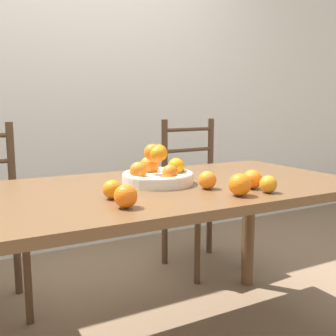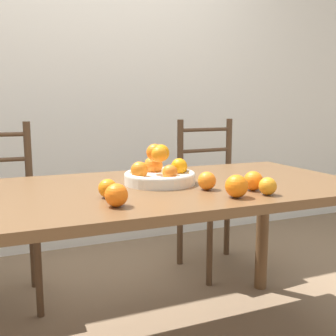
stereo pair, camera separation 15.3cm
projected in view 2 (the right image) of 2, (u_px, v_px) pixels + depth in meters
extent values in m
cube|color=silver|center=(89.00, 71.00, 2.83)|extent=(8.00, 0.06, 2.60)
cube|color=brown|center=(165.00, 189.00, 1.59)|extent=(1.64, 0.84, 0.03)
cylinder|color=brown|center=(262.00, 230.00, 2.24)|extent=(0.07, 0.07, 0.69)
cylinder|color=silver|center=(160.00, 179.00, 1.62)|extent=(0.29, 0.29, 0.04)
torus|color=silver|center=(160.00, 175.00, 1.62)|extent=(0.29, 0.29, 0.02)
sphere|color=orange|center=(179.00, 166.00, 1.66)|extent=(0.07, 0.07, 0.07)
sphere|color=orange|center=(153.00, 166.00, 1.70)|extent=(0.08, 0.08, 0.08)
sphere|color=orange|center=(139.00, 170.00, 1.57)|extent=(0.07, 0.07, 0.07)
sphere|color=orange|center=(170.00, 172.00, 1.53)|extent=(0.06, 0.06, 0.06)
sphere|color=orange|center=(161.00, 153.00, 1.61)|extent=(0.07, 0.07, 0.07)
sphere|color=orange|center=(155.00, 152.00, 1.62)|extent=(0.07, 0.07, 0.07)
sphere|color=orange|center=(159.00, 154.00, 1.58)|extent=(0.06, 0.06, 0.06)
sphere|color=orange|center=(237.00, 186.00, 1.37)|extent=(0.08, 0.08, 0.08)
sphere|color=orange|center=(268.00, 186.00, 1.41)|extent=(0.06, 0.06, 0.06)
sphere|color=orange|center=(108.00, 188.00, 1.37)|extent=(0.07, 0.07, 0.07)
sphere|color=orange|center=(253.00, 181.00, 1.48)|extent=(0.07, 0.07, 0.07)
sphere|color=orange|center=(207.00, 181.00, 1.50)|extent=(0.07, 0.07, 0.07)
sphere|color=orange|center=(116.00, 195.00, 1.24)|extent=(0.07, 0.07, 0.07)
cylinder|color=#513823|center=(38.00, 271.00, 1.94)|extent=(0.04, 0.04, 0.47)
cylinder|color=#513823|center=(31.00, 206.00, 2.23)|extent=(0.04, 0.04, 0.96)
cylinder|color=#513823|center=(210.00, 247.00, 2.29)|extent=(0.04, 0.04, 0.47)
cylinder|color=#513823|center=(261.00, 237.00, 2.46)|extent=(0.04, 0.04, 0.47)
cylinder|color=#513823|center=(180.00, 194.00, 2.57)|extent=(0.04, 0.04, 0.96)
cylinder|color=#513823|center=(228.00, 188.00, 2.74)|extent=(0.04, 0.04, 0.96)
cube|color=#513823|center=(220.00, 195.00, 2.49)|extent=(0.45, 0.43, 0.04)
cylinder|color=#513823|center=(205.00, 171.00, 2.63)|extent=(0.38, 0.05, 0.02)
cylinder|color=#513823|center=(205.00, 150.00, 2.61)|extent=(0.38, 0.05, 0.02)
cylinder|color=#513823|center=(206.00, 130.00, 2.59)|extent=(0.38, 0.05, 0.02)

